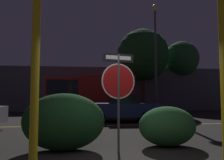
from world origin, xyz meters
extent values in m
cube|color=gold|center=(0.00, 6.13, 0.00)|extent=(38.60, 0.12, 0.01)
cylinder|color=#4C4C51|center=(-0.07, 1.21, 1.23)|extent=(0.06, 0.06, 2.47)
cylinder|color=white|center=(-0.07, 1.21, 1.78)|extent=(0.88, 0.23, 0.91)
cylinder|color=#B71414|center=(-0.07, 1.21, 1.78)|extent=(0.82, 0.22, 0.84)
cube|color=black|center=(-0.07, 1.21, 2.37)|extent=(0.82, 0.22, 0.22)
cube|color=white|center=(-0.07, 1.21, 2.37)|extent=(0.67, 0.20, 0.10)
cylinder|color=yellow|center=(-1.78, -0.31, 1.78)|extent=(0.15, 0.15, 3.56)
cylinder|color=yellow|center=(1.82, -0.28, 1.74)|extent=(0.16, 0.16, 3.47)
ellipsoid|color=#19421E|center=(-1.45, 1.54, 0.73)|extent=(2.11, 1.14, 1.47)
ellipsoid|color=#285B2D|center=(1.38, 1.69, 0.55)|extent=(1.62, 1.07, 1.10)
cube|color=navy|center=(1.02, 7.48, 0.65)|extent=(3.98, 1.84, 0.70)
cube|color=black|center=(1.13, 7.48, 1.26)|extent=(1.63, 1.49, 0.51)
cylinder|color=black|center=(-0.23, 6.75, 0.30)|extent=(0.61, 0.23, 0.60)
cylinder|color=black|center=(-0.15, 8.33, 0.30)|extent=(0.61, 0.23, 0.60)
cylinder|color=black|center=(2.19, 6.64, 0.30)|extent=(0.61, 0.23, 0.60)
cylinder|color=black|center=(2.26, 8.22, 0.30)|extent=(0.61, 0.23, 0.60)
sphere|color=#F4EFCC|center=(-0.99, 7.07, 0.69)|extent=(0.14, 0.14, 0.14)
sphere|color=#F4EFCC|center=(-0.94, 8.09, 0.69)|extent=(0.14, 0.14, 0.14)
cube|color=maroon|center=(-2.46, 11.14, 1.51)|extent=(2.36, 2.22, 2.23)
cube|color=black|center=(-2.46, 11.14, 1.96)|extent=(2.13, 2.26, 0.98)
cube|color=maroon|center=(0.52, 11.26, 1.58)|extent=(3.79, 2.42, 2.35)
cylinder|color=black|center=(-2.36, 10.05, 0.42)|extent=(0.85, 0.32, 0.84)
cylinder|color=black|center=(-2.45, 12.22, 0.42)|extent=(0.85, 0.32, 0.84)
cylinder|color=black|center=(1.22, 10.21, 0.42)|extent=(0.85, 0.32, 0.84)
cylinder|color=black|center=(1.13, 12.38, 0.42)|extent=(0.85, 0.32, 0.84)
cylinder|color=#4C4C51|center=(4.22, 11.28, 3.87)|extent=(0.16, 0.16, 7.75)
sphere|color=#F9E5B2|center=(4.22, 11.28, 8.02)|extent=(0.54, 0.54, 0.54)
cylinder|color=#422D1E|center=(4.09, 14.49, 1.68)|extent=(0.32, 0.32, 3.37)
sphere|color=#19471E|center=(4.09, 14.49, 5.02)|extent=(4.59, 4.59, 4.59)
cylinder|color=#422D1E|center=(8.36, 15.98, 1.91)|extent=(0.32, 0.32, 3.82)
sphere|color=#235128|center=(8.36, 15.98, 5.03)|extent=(3.37, 3.37, 3.37)
cube|color=#4C4C56|center=(-1.01, 18.13, 2.03)|extent=(32.55, 4.75, 4.06)
camera|label=1|loc=(-0.88, -4.27, 1.40)|focal=35.00mm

